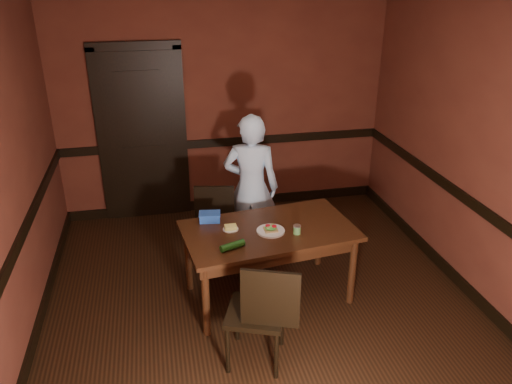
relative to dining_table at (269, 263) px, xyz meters
name	(u,v)px	position (x,y,z in m)	size (l,w,h in m)	color
floor	(264,310)	(-0.10, -0.23, -0.36)	(4.00, 4.50, 0.01)	black
wall_back	(224,107)	(-0.10, 2.02, 0.99)	(4.00, 0.02, 2.70)	#58261A
wall_front	(385,380)	(-0.10, -2.48, 0.99)	(4.00, 0.02, 2.70)	#58261A
wall_left	(2,197)	(-2.10, -0.23, 0.99)	(0.02, 4.50, 2.70)	#58261A
wall_right	(484,158)	(1.90, -0.23, 0.99)	(0.02, 4.50, 2.70)	#58261A
dado_back	(225,142)	(-0.10, 2.01, 0.54)	(4.00, 0.03, 0.10)	black
dado_left	(16,249)	(-2.08, -0.23, 0.54)	(0.03, 4.50, 0.10)	black
dado_right	(473,204)	(1.89, -0.23, 0.54)	(0.03, 4.50, 0.10)	black
baseboard_back	(227,203)	(-0.10, 2.01, -0.30)	(4.00, 0.03, 0.12)	black
baseboard_left	(36,335)	(-2.08, -0.23, -0.30)	(0.03, 4.50, 0.12)	black
baseboard_right	(458,280)	(1.89, -0.23, -0.30)	(0.03, 4.50, 0.12)	black
door	(142,133)	(-1.10, 1.99, 0.73)	(1.05, 0.07, 2.20)	black
dining_table	(269,263)	(0.00, 0.00, 0.00)	(1.55, 0.87, 0.72)	#321A0C
chair_far	(221,233)	(-0.37, 0.53, 0.08)	(0.41, 0.41, 0.88)	black
chair_near	(256,310)	(-0.29, -0.81, 0.11)	(0.44, 0.44, 0.94)	black
person	(251,188)	(-0.01, 0.79, 0.43)	(0.58, 0.38, 1.59)	#B4D6F4
sandwich_plate	(271,230)	(0.00, -0.06, 0.38)	(0.26, 0.26, 0.06)	white
sauce_jar	(297,229)	(0.22, -0.14, 0.40)	(0.07, 0.07, 0.08)	#528844
cheese_saucer	(231,228)	(-0.34, 0.06, 0.38)	(0.14, 0.14, 0.04)	white
food_tub	(210,217)	(-0.51, 0.27, 0.40)	(0.22, 0.16, 0.08)	blue
wrapped_veg	(232,246)	(-0.38, -0.28, 0.39)	(0.06, 0.06, 0.22)	#164913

